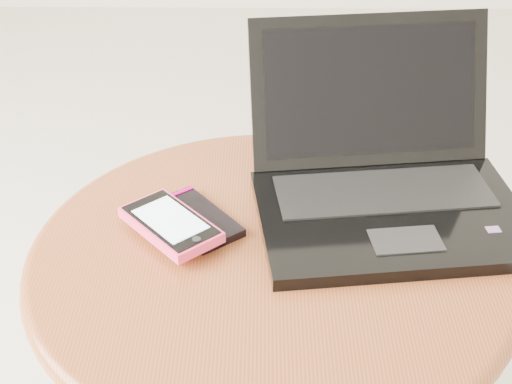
{
  "coord_description": "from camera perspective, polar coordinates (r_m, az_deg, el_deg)",
  "views": [
    {
      "loc": [
        -0.06,
        -0.82,
        1.01
      ],
      "look_at": [
        -0.07,
        -0.07,
        0.52
      ],
      "focal_mm": 54.38,
      "sensor_mm": 36.0,
      "label": 1
    }
  ],
  "objects": [
    {
      "name": "phone_black",
      "position": [
        0.95,
        -4.46,
        -1.97
      ],
      "size": [
        0.12,
        0.13,
        0.01
      ],
      "color": "black",
      "rests_on": "table"
    },
    {
      "name": "laptop",
      "position": [
        0.98,
        9.49,
        0.97
      ],
      "size": [
        0.35,
        0.34,
        0.2
      ],
      "color": "black",
      "rests_on": "table"
    },
    {
      "name": "table",
      "position": [
        0.97,
        1.09,
        -8.84
      ],
      "size": [
        0.58,
        0.58,
        0.46
      ],
      "color": "#4C2812",
      "rests_on": "ground"
    },
    {
      "name": "phone_pink",
      "position": [
        0.92,
        -6.31,
        -2.37
      ],
      "size": [
        0.13,
        0.14,
        0.02
      ],
      "color": "#F93967",
      "rests_on": "phone_black"
    }
  ]
}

